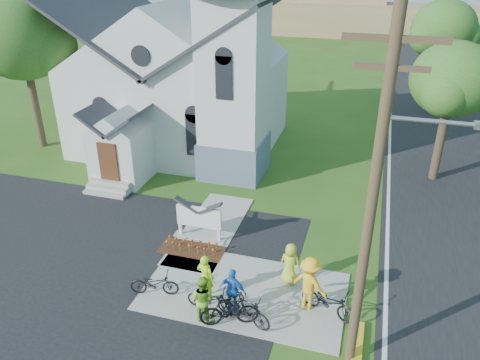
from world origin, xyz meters
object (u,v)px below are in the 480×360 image
(utility_pole, at_px, (375,199))
(bike_3, at_px, (229,310))
(cyclist_4, at_px, (290,264))
(cyclist_2, at_px, (233,290))
(cyclist_1, at_px, (203,299))
(cyclist_3, at_px, (310,283))
(church_sign, at_px, (199,217))
(bike_2, at_px, (210,299))
(bike_4, at_px, (329,301))
(bike_0, at_px, (154,283))
(bike_1, at_px, (247,310))
(cyclist_0, at_px, (205,277))

(utility_pole, bearing_deg, bike_3, 175.57)
(utility_pole, distance_m, cyclist_4, 5.94)
(cyclist_2, bearing_deg, utility_pole, 175.55)
(cyclist_1, bearing_deg, cyclist_3, -139.97)
(church_sign, bearing_deg, bike_2, -64.29)
(church_sign, bearing_deg, bike_4, -28.14)
(utility_pole, bearing_deg, bike_4, 118.52)
(church_sign, height_order, cyclist_1, cyclist_1)
(utility_pole, distance_m, cyclist_3, 5.02)
(bike_0, distance_m, bike_1, 3.47)
(bike_2, bearing_deg, church_sign, 26.99)
(utility_pole, height_order, cyclist_0, utility_pole)
(bike_3, height_order, cyclist_4, cyclist_4)
(cyclist_4, xyz_separation_m, bike_4, (1.53, -1.25, -0.29))
(cyclist_0, bearing_deg, cyclist_1, 115.20)
(church_sign, xyz_separation_m, utility_pole, (6.56, -4.70, 4.38))
(utility_pole, xyz_separation_m, bike_4, (-0.91, 1.68, -4.84))
(cyclist_2, xyz_separation_m, bike_4, (3.04, 0.71, -0.30))
(cyclist_4, bearing_deg, bike_1, 80.73)
(cyclist_3, xyz_separation_m, cyclist_4, (-0.86, 1.06, -0.17))
(church_sign, xyz_separation_m, cyclist_0, (1.52, -3.38, -0.12))
(cyclist_0, height_order, cyclist_1, cyclist_0)
(bike_1, distance_m, bike_2, 1.35)
(bike_1, relative_size, bike_4, 0.91)
(church_sign, relative_size, bike_1, 1.23)
(cyclist_0, bearing_deg, utility_pole, 174.50)
(cyclist_4, bearing_deg, cyclist_1, 60.51)
(bike_1, height_order, bike_4, bike_1)
(bike_2, bearing_deg, bike_0, 86.57)
(utility_pole, xyz_separation_m, cyclist_0, (-5.04, 1.32, -4.50))
(bike_0, relative_size, bike_1, 0.95)
(cyclist_0, distance_m, cyclist_4, 3.05)
(bike_0, distance_m, cyclist_3, 5.32)
(church_sign, distance_m, bike_2, 4.36)
(cyclist_1, bearing_deg, bike_2, -83.19)
(cyclist_0, bearing_deg, cyclist_2, 171.06)
(cyclist_2, bearing_deg, bike_1, 152.75)
(bike_3, bearing_deg, cyclist_1, 67.78)
(utility_pole, height_order, cyclist_4, utility_pole)
(cyclist_0, relative_size, bike_1, 0.96)
(bike_0, xyz_separation_m, bike_2, (2.11, -0.17, -0.02))
(bike_2, bearing_deg, cyclist_3, -69.71)
(bike_3, distance_m, cyclist_4, 3.00)
(bike_0, distance_m, bike_4, 5.93)
(bike_1, distance_m, cyclist_4, 2.58)
(cyclist_2, bearing_deg, cyclist_4, -118.29)
(bike_2, xyz_separation_m, bike_4, (3.77, 0.88, 0.09))
(bike_2, relative_size, cyclist_4, 1.02)
(bike_1, relative_size, cyclist_4, 1.11)
(cyclist_0, bearing_deg, bike_3, 148.00)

